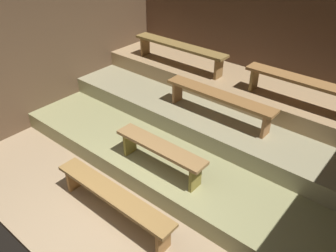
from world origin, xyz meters
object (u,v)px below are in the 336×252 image
bench_upper_left (179,48)px  bench_middle_center (219,98)px  bench_lower_center (160,150)px  bench_upper_right (309,85)px  bench_floor_center (113,197)px

bench_upper_left → bench_middle_center: bearing=-27.8°
bench_lower_center → bench_upper_left: (-1.39, 2.18, 0.62)m
bench_lower_center → bench_upper_right: bench_upper_right is taller
bench_upper_right → bench_middle_center: bearing=-146.4°
bench_upper_left → bench_upper_right: (2.63, 0.00, 0.00)m
bench_floor_center → bench_middle_center: bearing=86.7°
bench_floor_center → bench_middle_center: 2.40m
bench_upper_left → bench_lower_center: bearing=-57.5°
bench_floor_center → bench_middle_center: (0.13, 2.31, 0.61)m
bench_floor_center → bench_upper_left: (-1.33, 3.08, 0.92)m
bench_middle_center → bench_upper_left: 1.68m
bench_middle_center → bench_upper_right: (1.16, 0.77, 0.31)m
bench_upper_left → bench_upper_right: same height
bench_upper_right → bench_upper_left: bearing=180.0°
bench_lower_center → bench_middle_center: size_ratio=0.76×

